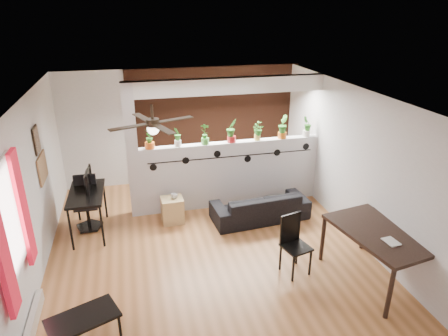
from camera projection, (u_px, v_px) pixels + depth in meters
The scene contains 28 objects.
room_shell at pixel (207, 178), 6.31m from camera, with size 6.30×7.10×2.90m.
partition_wall at pixel (231, 174), 8.07m from camera, with size 3.60×0.18×1.35m, color #BCBCC1.
ceiling_header at pixel (232, 86), 7.40m from camera, with size 3.60×0.18×0.30m, color silver.
pier_column at pixel (132, 152), 7.42m from camera, with size 0.22×0.20×2.60m, color #BCBCC1.
brick_panel at pixel (215, 124), 9.15m from camera, with size 3.90×0.05×2.60m, color brown.
vine_decal at pixel (233, 156), 7.83m from camera, with size 3.31×0.01×0.30m.
window_assembly at pixel (10, 224), 4.59m from camera, with size 0.09×1.30×1.55m.
baseboard_heater at pixel (34, 320), 5.14m from camera, with size 0.08×1.00×0.18m, color beige.
corkboard at pixel (42, 168), 6.58m from camera, with size 0.03×0.60×0.45m, color olive.
framed_art at pixel (36, 140), 6.34m from camera, with size 0.03×0.34×0.44m.
ceiling_fan at pixel (153, 125), 5.48m from camera, with size 1.19×1.19×0.43m.
potted_plant_0 at pixel (149, 135), 7.37m from camera, with size 0.28×0.31×0.48m.
potted_plant_1 at pixel (178, 136), 7.51m from camera, with size 0.18×0.21×0.37m.
potted_plant_2 at pixel (205, 133), 7.62m from camera, with size 0.26×0.24×0.42m.
potted_plant_3 at pixel (232, 130), 7.72m from camera, with size 0.30×0.27×0.47m.
potted_plant_4 at pixel (257, 131), 7.86m from camera, with size 0.19×0.21×0.36m.
potted_plant_5 at pixel (283, 126), 7.95m from camera, with size 0.29×0.31×0.47m.
potted_plant_6 at pixel (307, 126), 8.08m from camera, with size 0.24×0.20×0.41m.
sofa at pixel (260, 207), 7.65m from camera, with size 1.76×0.69×0.51m, color black.
cube_shelf at pixel (172, 210), 7.54m from camera, with size 0.40×0.36×0.49m, color tan.
cup at pixel (174, 196), 7.44m from camera, with size 0.12×0.12×0.10m, color gray.
computer_desk at pixel (86, 196), 7.00m from camera, with size 0.60×1.12×0.81m.
monitor at pixel (86, 184), 7.06m from camera, with size 0.06×0.35×0.20m, color black.
office_chair at pixel (87, 206), 7.30m from camera, with size 0.51×0.51×0.98m.
dining_table at pixel (379, 237), 5.78m from camera, with size 1.15×1.64×0.82m.
book at pixel (386, 243), 5.45m from camera, with size 0.17×0.23×0.02m, color gray.
folding_chair at pixel (293, 239), 6.05m from camera, with size 0.47×0.47×0.95m.
coffee_table at pixel (83, 320), 4.79m from camera, with size 0.94×0.73×0.38m.
Camera 1 is at (-1.11, -5.67, 3.86)m, focal length 32.00 mm.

